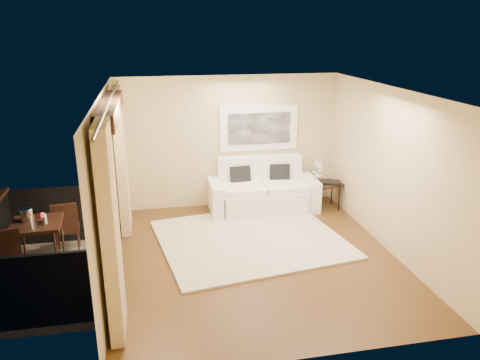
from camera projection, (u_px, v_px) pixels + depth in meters
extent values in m
plane|color=brown|center=(256.00, 257.00, 7.67)|extent=(5.00, 5.00, 0.00)
plane|color=white|center=(258.00, 92.00, 6.82)|extent=(5.00, 5.00, 0.00)
plane|color=#C6B384|center=(229.00, 142.00, 9.58)|extent=(4.50, 0.00, 4.50)
plane|color=#C6B384|center=(311.00, 252.00, 4.92)|extent=(4.50, 0.00, 4.50)
plane|color=#C6B384|center=(390.00, 171.00, 7.66)|extent=(0.00, 5.00, 5.00)
plane|color=#C6B384|center=(114.00, 156.00, 8.55)|extent=(0.00, 2.70, 2.70)
plane|color=#C6B384|center=(96.00, 244.00, 5.11)|extent=(0.00, 2.70, 2.70)
plane|color=#C6B384|center=(100.00, 107.00, 6.45)|extent=(0.00, 2.40, 2.40)
cube|color=black|center=(109.00, 109.00, 6.49)|extent=(0.28, 2.40, 0.22)
cube|color=#605B56|center=(54.00, 280.00, 7.11)|extent=(1.80, 2.60, 0.12)
cube|color=black|center=(63.00, 214.00, 8.11)|extent=(1.80, 0.06, 1.00)
cube|color=black|center=(31.00, 292.00, 5.75)|extent=(1.80, 0.06, 1.00)
cube|color=#DCBD87|center=(122.00, 161.00, 8.31)|extent=(0.16, 0.75, 2.62)
cube|color=#DCBD87|center=(111.00, 234.00, 5.42)|extent=(0.16, 0.75, 2.62)
cylinder|color=#4C473F|center=(110.00, 101.00, 6.46)|extent=(0.04, 4.80, 0.04)
cube|color=white|center=(259.00, 128.00, 9.58)|extent=(1.62, 0.05, 0.92)
cube|color=black|center=(259.00, 128.00, 9.54)|extent=(1.30, 0.02, 0.64)
cube|color=beige|center=(250.00, 239.00, 8.29)|extent=(3.46, 3.13, 0.04)
cube|color=white|center=(263.00, 200.00, 9.60)|extent=(1.78, 0.96, 0.44)
cube|color=white|center=(259.00, 176.00, 9.81)|extent=(1.77, 0.26, 0.85)
cube|color=white|center=(216.00, 198.00, 9.40)|extent=(0.26, 0.94, 0.64)
cube|color=white|center=(308.00, 192.00, 9.73)|extent=(0.26, 0.94, 0.64)
cube|color=white|center=(243.00, 188.00, 9.41)|extent=(0.85, 0.85, 0.15)
cube|color=white|center=(284.00, 186.00, 9.55)|extent=(0.85, 0.85, 0.15)
cube|color=black|center=(240.00, 176.00, 9.57)|extent=(0.43, 0.22, 0.43)
cube|color=black|center=(280.00, 174.00, 9.71)|extent=(0.44, 0.25, 0.43)
cube|color=black|center=(327.00, 184.00, 9.60)|extent=(0.63, 0.63, 0.04)
cylinder|color=black|center=(321.00, 200.00, 9.47)|extent=(0.03, 0.03, 0.51)
cylinder|color=black|center=(339.00, 199.00, 9.54)|extent=(0.03, 0.03, 0.51)
cylinder|color=black|center=(314.00, 194.00, 9.84)|extent=(0.03, 0.03, 0.51)
cylinder|color=black|center=(332.00, 192.00, 9.91)|extent=(0.03, 0.03, 0.51)
cube|color=black|center=(331.00, 182.00, 9.56)|extent=(0.45, 0.39, 0.05)
imported|color=white|center=(318.00, 171.00, 9.65)|extent=(0.28, 0.23, 0.45)
cube|color=black|center=(36.00, 224.00, 6.94)|extent=(0.76, 0.76, 0.06)
cylinder|color=black|center=(14.00, 261.00, 6.75)|extent=(0.04, 0.04, 0.78)
cylinder|color=black|center=(57.00, 257.00, 6.86)|extent=(0.04, 0.04, 0.78)
cylinder|color=black|center=(24.00, 243.00, 7.29)|extent=(0.04, 0.04, 0.78)
cylinder|color=black|center=(63.00, 240.00, 7.39)|extent=(0.04, 0.04, 0.78)
cube|color=black|center=(67.00, 229.00, 7.72)|extent=(0.44, 0.44, 0.05)
cube|color=black|center=(65.00, 219.00, 7.49)|extent=(0.40, 0.09, 0.52)
cylinder|color=black|center=(79.00, 236.00, 7.99)|extent=(0.03, 0.03, 0.41)
cylinder|color=black|center=(59.00, 238.00, 7.89)|extent=(0.03, 0.03, 0.41)
cylinder|color=black|center=(79.00, 244.00, 7.70)|extent=(0.03, 0.03, 0.41)
cylinder|color=black|center=(58.00, 246.00, 7.60)|extent=(0.03, 0.03, 0.41)
cube|color=black|center=(7.00, 276.00, 6.16)|extent=(0.56, 0.56, 0.05)
cube|color=black|center=(3.00, 251.00, 6.25)|extent=(0.45, 0.18, 0.59)
cylinder|color=black|center=(26.00, 295.00, 6.17)|extent=(0.03, 0.03, 0.46)
cylinder|color=black|center=(24.00, 283.00, 6.48)|extent=(0.03, 0.03, 0.46)
cylinder|color=white|center=(27.00, 215.00, 6.96)|extent=(0.18, 0.18, 0.20)
cylinder|color=red|center=(43.00, 215.00, 7.10)|extent=(0.06, 0.06, 0.07)
cylinder|color=silver|center=(31.00, 223.00, 6.70)|extent=(0.04, 0.04, 0.18)
cylinder|color=silver|center=(45.00, 220.00, 6.87)|extent=(0.06, 0.06, 0.12)
cylinder|color=silver|center=(45.00, 218.00, 6.94)|extent=(0.06, 0.06, 0.12)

